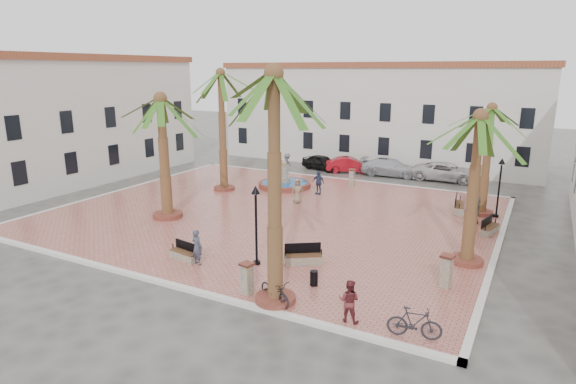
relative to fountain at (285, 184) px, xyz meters
The scene contains 36 objects.
ground 6.76m from the fountain, 67.14° to the right, with size 120.00×120.00×0.00m, color #56544F.
plaza 6.75m from the fountain, 67.14° to the right, with size 26.00×22.00×0.15m, color #C0695D.
kerb_n 5.47m from the fountain, 61.31° to the left, with size 26.30×0.30×0.16m, color silver.
kerb_s 17.42m from the fountain, 81.35° to the right, with size 26.30×0.30×0.16m, color silver.
kerb_e 16.81m from the fountain, 21.70° to the right, with size 0.30×22.30×0.16m, color silver.
kerb_w 12.10m from the fountain, 149.09° to the right, with size 0.30×22.30×0.16m, color silver.
building_north 14.68m from the fountain, 79.24° to the left, with size 30.40×7.40×9.50m.
building_west 18.11m from the fountain, 159.22° to the right, with size 6.40×24.40×10.00m.
fountain is the anchor object (origin of this frame).
palm_nw 8.63m from the fountain, 141.81° to the right, with size 5.05×5.05×8.84m.
palm_sw 11.98m from the fountain, 104.50° to the right, with size 5.77×5.77×7.50m.
palm_s 20.05m from the fountain, 62.58° to the right, with size 5.13×5.13×8.95m.
palm_e 18.00m from the fountain, 31.76° to the right, with size 4.94×4.94×7.11m.
palm_ne 15.19m from the fountain, ahead, with size 4.60×4.60×6.85m.
bench_s 15.12m from the fountain, 79.83° to the right, with size 1.66×0.75×0.84m.
bench_se 14.95m from the fountain, 58.18° to the right, with size 1.79×1.46×0.95m.
bench_e 15.55m from the fountain, 15.30° to the right, with size 0.88×1.77×0.90m.
bench_ne 12.84m from the fountain, ahead, with size 0.84×2.06×1.05m.
lamppost_s 15.17m from the fountain, 66.40° to the right, with size 0.41×0.41×3.73m.
lamppost_e 15.19m from the fountain, ahead, with size 0.40×0.40×3.64m.
bollard_se 18.08m from the fountain, 66.21° to the right, with size 0.56×0.56×1.34m.
bollard_n 5.17m from the fountain, 30.27° to the left, with size 0.54×0.54×1.36m.
bollard_e 18.63m from the fountain, 40.61° to the right, with size 0.59×0.59×1.41m.
litter_bin 17.26m from the fountain, 57.43° to the right, with size 0.33×0.33×0.65m, color black.
cyclist_a 15.45m from the fountain, 76.54° to the right, with size 0.61×0.40×1.67m, color #393E51.
bicycle_a 18.71m from the fountain, 62.62° to the right, with size 0.64×1.83×0.96m, color black.
cyclist_b 20.29m from the fountain, 55.01° to the right, with size 0.77×0.60×1.57m, color maroon.
bicycle_b 21.70m from the fountain, 49.97° to the right, with size 0.51×1.82×1.09m, color black.
pedestrian_fountain_a 4.61m from the fountain, 50.58° to the right, with size 0.81×0.53×1.66m, color #837059.
pedestrian_fountain_b 3.26m from the fountain, 12.31° to the right, with size 1.00×0.42×1.71m, color navy.
pedestrian_north 4.69m from the fountain, 115.74° to the left, with size 1.16×0.67×1.80m, color #55545A.
pedestrian_east 14.32m from the fountain, 11.01° to the right, with size 1.58×0.50×1.71m, color #76665C.
car_black 8.00m from the fountain, 93.32° to the left, with size 1.59×3.95×1.34m, color black.
car_red 8.36m from the fountain, 75.07° to the left, with size 1.43×4.11×1.36m, color maroon.
car_silver 10.18m from the fountain, 55.26° to the left, with size 2.07×5.10×1.48m, color silver.
car_white 13.52m from the fountain, 40.22° to the left, with size 2.46×5.33×1.48m, color silver.
Camera 1 is at (14.41, -25.09, 8.89)m, focal length 30.00 mm.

